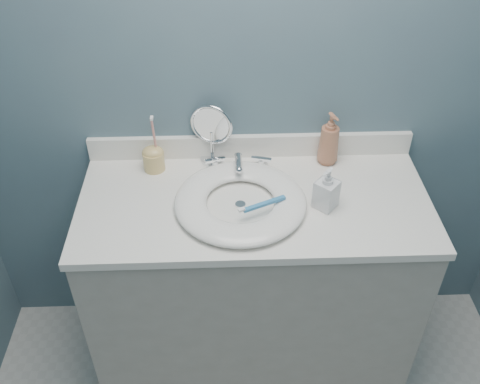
{
  "coord_description": "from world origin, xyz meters",
  "views": [
    {
      "loc": [
        -0.1,
        -0.44,
        2.07
      ],
      "look_at": [
        -0.05,
        0.94,
        0.94
      ],
      "focal_mm": 40.0,
      "sensor_mm": 36.0,
      "label": 1
    }
  ],
  "objects_px": {
    "soap_bottle_amber": "(329,139)",
    "soap_bottle_clear": "(327,188)",
    "toothbrush_holder": "(153,157)",
    "makeup_mirror": "(211,131)"
  },
  "relations": [
    {
      "from": "soap_bottle_amber",
      "to": "soap_bottle_clear",
      "type": "relative_size",
      "value": 1.34
    },
    {
      "from": "makeup_mirror",
      "to": "soap_bottle_amber",
      "type": "distance_m",
      "value": 0.43
    },
    {
      "from": "soap_bottle_amber",
      "to": "toothbrush_holder",
      "type": "relative_size",
      "value": 0.91
    },
    {
      "from": "soap_bottle_amber",
      "to": "soap_bottle_clear",
      "type": "bearing_deg",
      "value": -121.35
    },
    {
      "from": "makeup_mirror",
      "to": "soap_bottle_clear",
      "type": "height_order",
      "value": "makeup_mirror"
    },
    {
      "from": "soap_bottle_clear",
      "to": "toothbrush_holder",
      "type": "xyz_separation_m",
      "value": [
        -0.6,
        0.23,
        -0.03
      ]
    },
    {
      "from": "soap_bottle_clear",
      "to": "toothbrush_holder",
      "type": "relative_size",
      "value": 0.68
    },
    {
      "from": "makeup_mirror",
      "to": "soap_bottle_clear",
      "type": "bearing_deg",
      "value": -18.13
    },
    {
      "from": "toothbrush_holder",
      "to": "soap_bottle_amber",
      "type": "bearing_deg",
      "value": 1.99
    },
    {
      "from": "soap_bottle_amber",
      "to": "soap_bottle_clear",
      "type": "xyz_separation_m",
      "value": [
        -0.05,
        -0.26,
        -0.03
      ]
    }
  ]
}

